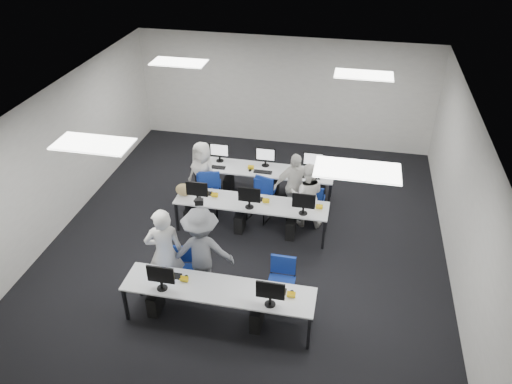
% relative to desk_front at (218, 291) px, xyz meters
% --- Properties ---
extents(room, '(9.00, 9.02, 3.00)m').
position_rel_desk_front_xyz_m(room, '(0.00, 2.40, 0.82)').
color(room, black).
rests_on(room, ground).
extents(ceiling_panels, '(5.20, 4.60, 0.02)m').
position_rel_desk_front_xyz_m(ceiling_panels, '(0.00, 2.40, 2.30)').
color(ceiling_panels, white).
rests_on(ceiling_panels, room).
extents(desk_front, '(3.20, 0.70, 0.73)m').
position_rel_desk_front_xyz_m(desk_front, '(0.00, 0.00, 0.00)').
color(desk_front, silver).
rests_on(desk_front, ground).
extents(desk_mid, '(3.20, 0.70, 0.73)m').
position_rel_desk_front_xyz_m(desk_mid, '(0.00, 2.60, 0.00)').
color(desk_mid, silver).
rests_on(desk_mid, ground).
extents(desk_back, '(3.20, 0.70, 0.73)m').
position_rel_desk_front_xyz_m(desk_back, '(0.00, 4.00, 0.00)').
color(desk_back, silver).
rests_on(desk_back, ground).
extents(equipment_front, '(2.51, 0.41, 1.19)m').
position_rel_desk_front_xyz_m(equipment_front, '(-0.19, -0.02, -0.32)').
color(equipment_front, '#0C359D').
rests_on(equipment_front, desk_front).
extents(equipment_mid, '(2.91, 0.41, 1.19)m').
position_rel_desk_front_xyz_m(equipment_mid, '(-0.19, 2.58, -0.32)').
color(equipment_mid, white).
rests_on(equipment_mid, desk_mid).
extents(equipment_back, '(2.91, 0.41, 1.19)m').
position_rel_desk_front_xyz_m(equipment_back, '(0.19, 4.02, -0.32)').
color(equipment_back, white).
rests_on(equipment_back, desk_back).
extents(chair_0, '(0.45, 0.48, 0.85)m').
position_rel_desk_front_xyz_m(chair_0, '(-0.84, 0.61, -0.41)').
color(chair_0, navy).
rests_on(chair_0, ground).
extents(chair_1, '(0.46, 0.50, 0.94)m').
position_rel_desk_front_xyz_m(chair_1, '(0.96, 0.59, -0.38)').
color(chair_1, navy).
rests_on(chair_1, ground).
extents(chair_2, '(0.57, 0.60, 0.92)m').
position_rel_desk_front_xyz_m(chair_2, '(-1.11, 3.08, -0.39)').
color(chair_2, navy).
rests_on(chair_2, ground).
extents(chair_3, '(0.58, 0.61, 0.93)m').
position_rel_desk_front_xyz_m(chair_3, '(0.09, 3.14, -0.39)').
color(chair_3, navy).
rests_on(chair_3, ground).
extents(chair_4, '(0.53, 0.55, 0.81)m').
position_rel_desk_front_xyz_m(chair_4, '(0.94, 3.24, -0.42)').
color(chair_4, navy).
rests_on(chair_4, ground).
extents(chair_5, '(0.59, 0.63, 0.99)m').
position_rel_desk_front_xyz_m(chair_5, '(-1.13, 3.41, -0.37)').
color(chair_5, navy).
rests_on(chair_5, ground).
extents(chair_6, '(0.47, 0.50, 0.86)m').
position_rel_desk_front_xyz_m(chair_6, '(0.12, 3.51, -0.41)').
color(chair_6, navy).
rests_on(chair_6, ground).
extents(chair_7, '(0.42, 0.46, 0.85)m').
position_rel_desk_front_xyz_m(chair_7, '(1.25, 3.43, -0.41)').
color(chair_7, navy).
rests_on(chair_7, ground).
extents(handbag, '(0.36, 0.24, 0.28)m').
position_rel_desk_front_xyz_m(handbag, '(-1.45, 2.58, 0.19)').
color(handbag, '#A48254').
rests_on(handbag, desk_mid).
extents(student_0, '(0.76, 0.63, 1.80)m').
position_rel_desk_front_xyz_m(student_0, '(-1.10, 0.50, 0.22)').
color(student_0, silver).
rests_on(student_0, ground).
extents(student_1, '(0.75, 0.60, 1.48)m').
position_rel_desk_front_xyz_m(student_1, '(1.10, 3.11, 0.06)').
color(student_1, silver).
rests_on(student_1, ground).
extents(student_2, '(0.87, 0.74, 1.51)m').
position_rel_desk_front_xyz_m(student_2, '(-1.32, 3.51, 0.08)').
color(student_2, silver).
rests_on(student_2, ground).
extents(student_3, '(0.99, 0.73, 1.56)m').
position_rel_desk_front_xyz_m(student_3, '(0.79, 3.32, 0.10)').
color(student_3, silver).
rests_on(student_3, ground).
extents(photographer, '(1.24, 0.88, 1.74)m').
position_rel_desk_front_xyz_m(photographer, '(-0.49, 0.70, 0.19)').
color(photographer, slate).
rests_on(photographer, ground).
extents(dslr_camera, '(0.18, 0.21, 0.10)m').
position_rel_desk_front_xyz_m(dslr_camera, '(-0.53, 0.88, 1.12)').
color(dslr_camera, black).
rests_on(dslr_camera, photographer).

